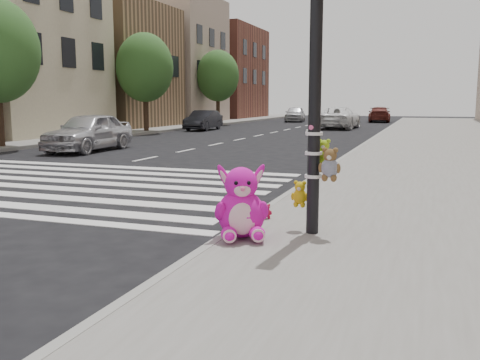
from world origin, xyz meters
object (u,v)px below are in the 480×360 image
at_px(car_silver_far, 89,132).
at_px(car_dark_far, 203,120).
at_px(pink_bunny, 241,208).
at_px(car_white_near, 338,118).
at_px(signal_pole, 317,105).
at_px(red_teddy, 267,211).

xyz_separation_m(car_silver_far, car_dark_far, (-1.45, 13.94, -0.09)).
height_order(pink_bunny, car_white_near, car_white_near).
bearing_deg(signal_pole, car_silver_far, 136.52).
distance_m(pink_bunny, car_dark_far, 26.76).
bearing_deg(signal_pole, pink_bunny, -144.65).
height_order(signal_pole, car_white_near, signal_pole).
relative_size(car_dark_far, car_white_near, 0.73).
distance_m(red_teddy, car_silver_far, 13.34).
distance_m(car_silver_far, car_white_near, 19.52).
bearing_deg(car_silver_far, red_teddy, -46.22).
xyz_separation_m(pink_bunny, car_silver_far, (-9.59, 10.44, 0.18)).
xyz_separation_m(red_teddy, car_silver_far, (-9.58, 9.27, 0.46)).
relative_size(car_silver_far, car_dark_far, 1.12).
height_order(red_teddy, car_dark_far, car_dark_far).
relative_size(pink_bunny, car_silver_far, 0.23).
distance_m(car_dark_far, car_white_near, 8.85).
xyz_separation_m(red_teddy, car_dark_far, (-11.02, 23.21, 0.36)).
distance_m(signal_pole, car_white_near, 28.74).
bearing_deg(signal_pole, car_dark_far, 116.46).
relative_size(red_teddy, car_dark_far, 0.06).
bearing_deg(car_white_near, signal_pole, 99.43).
bearing_deg(car_silver_far, car_white_near, 69.57).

